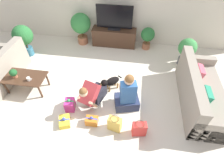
{
  "coord_description": "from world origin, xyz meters",
  "views": [
    {
      "loc": [
        0.88,
        -2.55,
        3.2
      ],
      "look_at": [
        0.47,
        0.11,
        0.45
      ],
      "focal_mm": 28.0,
      "sensor_mm": 36.0,
      "label": 1
    }
  ],
  "objects_px": {
    "person_kneeling": "(92,94)",
    "person_sitting": "(127,96)",
    "sofa_right": "(200,93)",
    "gift_bag_b": "(115,124)",
    "gift_box_b": "(92,121)",
    "gift_bag_a": "(139,129)",
    "gift_box_a": "(65,121)",
    "coffee_table": "(25,78)",
    "tv": "(114,19)",
    "potted_plant_back_left": "(81,25)",
    "potted_plant_back_right": "(148,36)",
    "gift_box_c": "(70,105)",
    "dog": "(110,82)",
    "mug": "(29,79)",
    "potted_plant_corner_right": "(187,50)",
    "tabletop_plant": "(13,73)",
    "potted_plant_corner_left": "(23,37)",
    "tv_console": "(114,37)"
  },
  "relations": [
    {
      "from": "dog",
      "to": "gift_box_c",
      "type": "xyz_separation_m",
      "value": [
        -0.79,
        -0.72,
        -0.12
      ]
    },
    {
      "from": "mug",
      "to": "gift_bag_b",
      "type": "bearing_deg",
      "value": -18.37
    },
    {
      "from": "gift_box_b",
      "to": "coffee_table",
      "type": "bearing_deg",
      "value": 157.63
    },
    {
      "from": "gift_box_b",
      "to": "gift_bag_a",
      "type": "bearing_deg",
      "value": -5.24
    },
    {
      "from": "gift_box_a",
      "to": "gift_bag_a",
      "type": "xyz_separation_m",
      "value": [
        1.53,
        -0.0,
        0.1
      ]
    },
    {
      "from": "sofa_right",
      "to": "person_sitting",
      "type": "distance_m",
      "value": 1.63
    },
    {
      "from": "tv_console",
      "to": "person_kneeling",
      "type": "xyz_separation_m",
      "value": [
        -0.13,
        -2.48,
        0.05
      ]
    },
    {
      "from": "tv",
      "to": "gift_box_a",
      "type": "distance_m",
      "value": 3.26
    },
    {
      "from": "sofa_right",
      "to": "gift_bag_b",
      "type": "height_order",
      "value": "sofa_right"
    },
    {
      "from": "person_kneeling",
      "to": "gift_box_c",
      "type": "relative_size",
      "value": 2.57
    },
    {
      "from": "tv_console",
      "to": "potted_plant_back_right",
      "type": "bearing_deg",
      "value": -2.77
    },
    {
      "from": "potted_plant_corner_left",
      "to": "gift_box_c",
      "type": "height_order",
      "value": "potted_plant_corner_left"
    },
    {
      "from": "tv",
      "to": "potted_plant_back_right",
      "type": "xyz_separation_m",
      "value": [
        1.03,
        -0.05,
        -0.44
      ]
    },
    {
      "from": "potted_plant_back_right",
      "to": "gift_box_a",
      "type": "height_order",
      "value": "potted_plant_back_right"
    },
    {
      "from": "potted_plant_corner_left",
      "to": "coffee_table",
      "type": "bearing_deg",
      "value": -63.54
    },
    {
      "from": "person_sitting",
      "to": "gift_box_a",
      "type": "xyz_separation_m",
      "value": [
        -1.23,
        -0.64,
        -0.29
      ]
    },
    {
      "from": "potted_plant_back_left",
      "to": "potted_plant_back_right",
      "type": "xyz_separation_m",
      "value": [
        2.07,
        0.0,
        -0.2
      ]
    },
    {
      "from": "potted_plant_back_left",
      "to": "mug",
      "type": "relative_size",
      "value": 8.27
    },
    {
      "from": "potted_plant_back_left",
      "to": "person_kneeling",
      "type": "xyz_separation_m",
      "value": [
        0.9,
        -2.43,
        -0.31
      ]
    },
    {
      "from": "gift_bag_b",
      "to": "gift_box_b",
      "type": "bearing_deg",
      "value": 173.28
    },
    {
      "from": "potted_plant_corner_right",
      "to": "mug",
      "type": "height_order",
      "value": "potted_plant_corner_right"
    },
    {
      "from": "person_sitting",
      "to": "person_kneeling",
      "type": "bearing_deg",
      "value": -12.44
    },
    {
      "from": "sofa_right",
      "to": "gift_bag_a",
      "type": "distance_m",
      "value": 1.65
    },
    {
      "from": "gift_box_c",
      "to": "mug",
      "type": "relative_size",
      "value": 2.62
    },
    {
      "from": "dog",
      "to": "gift_bag_b",
      "type": "relative_size",
      "value": 1.3
    },
    {
      "from": "gift_box_a",
      "to": "gift_bag_b",
      "type": "bearing_deg",
      "value": 1.61
    },
    {
      "from": "sofa_right",
      "to": "potted_plant_back_left",
      "type": "relative_size",
      "value": 2.06
    },
    {
      "from": "tv",
      "to": "mug",
      "type": "relative_size",
      "value": 8.93
    },
    {
      "from": "gift_box_c",
      "to": "dog",
      "type": "bearing_deg",
      "value": 42.38
    },
    {
      "from": "tv",
      "to": "tabletop_plant",
      "type": "relative_size",
      "value": 4.81
    },
    {
      "from": "potted_plant_back_right",
      "to": "sofa_right",
      "type": "bearing_deg",
      "value": -59.55
    },
    {
      "from": "coffee_table",
      "to": "dog",
      "type": "distance_m",
      "value": 2.02
    },
    {
      "from": "coffee_table",
      "to": "tv",
      "type": "relative_size",
      "value": 0.91
    },
    {
      "from": "potted_plant_corner_right",
      "to": "mug",
      "type": "distance_m",
      "value": 4.06
    },
    {
      "from": "gift_bag_b",
      "to": "mug",
      "type": "bearing_deg",
      "value": 161.63
    },
    {
      "from": "sofa_right",
      "to": "potted_plant_corner_right",
      "type": "relative_size",
      "value": 2.56
    },
    {
      "from": "tv_console",
      "to": "gift_bag_a",
      "type": "relative_size",
      "value": 3.95
    },
    {
      "from": "tv_console",
      "to": "gift_box_a",
      "type": "xyz_separation_m",
      "value": [
        -0.6,
        -3.1,
        -0.21
      ]
    },
    {
      "from": "potted_plant_corner_right",
      "to": "gift_bag_b",
      "type": "xyz_separation_m",
      "value": [
        -1.63,
        -2.37,
        -0.32
      ]
    },
    {
      "from": "gift_box_c",
      "to": "gift_bag_b",
      "type": "relative_size",
      "value": 0.85
    },
    {
      "from": "gift_box_b",
      "to": "tabletop_plant",
      "type": "distance_m",
      "value": 2.12
    },
    {
      "from": "gift_box_a",
      "to": "gift_bag_a",
      "type": "bearing_deg",
      "value": -0.09
    },
    {
      "from": "coffee_table",
      "to": "tv",
      "type": "distance_m",
      "value": 2.95
    },
    {
      "from": "sofa_right",
      "to": "gift_box_b",
      "type": "relative_size",
      "value": 8.14
    },
    {
      "from": "tv_console",
      "to": "potted_plant_corner_left",
      "type": "bearing_deg",
      "value": -159.58
    },
    {
      "from": "mug",
      "to": "tabletop_plant",
      "type": "distance_m",
      "value": 0.38
    },
    {
      "from": "person_kneeling",
      "to": "person_sitting",
      "type": "relative_size",
      "value": 0.83
    },
    {
      "from": "person_sitting",
      "to": "gift_bag_b",
      "type": "bearing_deg",
      "value": 58.84
    },
    {
      "from": "coffee_table",
      "to": "person_kneeling",
      "type": "relative_size",
      "value": 1.21
    },
    {
      "from": "coffee_table",
      "to": "gift_bag_a",
      "type": "relative_size",
      "value": 2.83
    }
  ]
}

